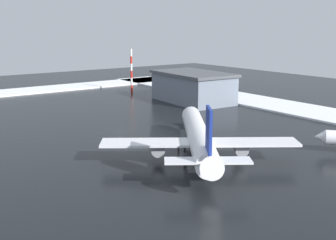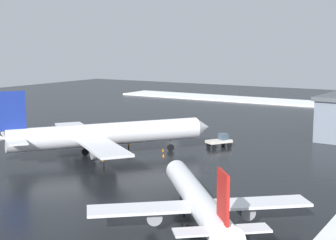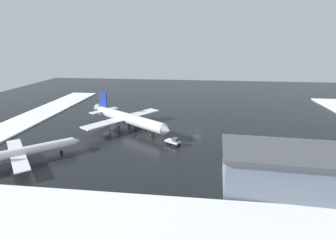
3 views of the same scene
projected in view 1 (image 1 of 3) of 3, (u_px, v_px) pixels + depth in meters
The scene contains 11 objects.
ground_plane at pixel (120, 131), 90.38m from camera, with size 240.00×240.00×0.00m, color black.
snow_bank_far at pixel (274, 105), 119.10m from camera, with size 152.00×16.00×0.49m, color white.
snow_bank_right at pixel (22, 91), 143.11m from camera, with size 14.00×116.00×0.49m, color white.
airplane_foreground_jet at pixel (198, 137), 70.78m from camera, with size 33.82×29.11×11.60m.
pushback_tug at pixel (193, 122), 92.80m from camera, with size 5.07×4.28×2.50m.
ground_crew_beside_wing at pixel (239, 156), 69.86m from camera, with size 0.36×0.36×1.71m.
ground_crew_near_tug at pixel (178, 144), 76.89m from camera, with size 0.36×0.36×1.71m.
antenna_mast at pixel (131, 71), 141.03m from camera, with size 0.70×0.70×14.55m.
cargo_hangar at pixel (193, 87), 123.85m from camera, with size 25.87×16.49×8.80m.
traffic_cone_near_nose at pixel (192, 140), 82.36m from camera, with size 0.36×0.36×0.55m, color orange.
traffic_cone_mid_line at pixel (214, 142), 80.86m from camera, with size 0.36×0.36×0.55m, color orange.
Camera 1 is at (-76.84, 43.42, 22.13)m, focal length 45.00 mm.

